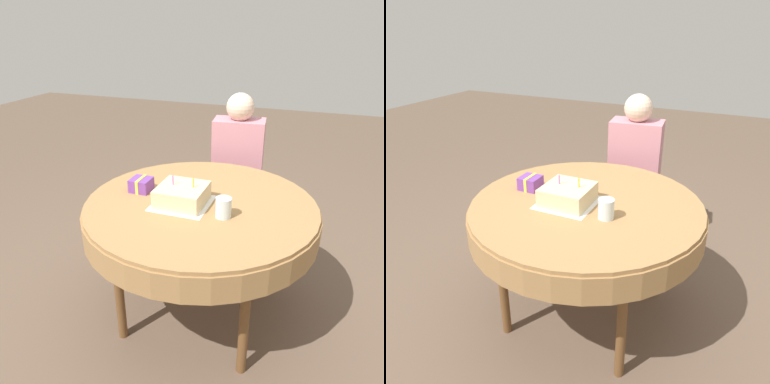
# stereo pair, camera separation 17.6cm
# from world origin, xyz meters

# --- Properties ---
(ground_plane) EXTENTS (12.00, 12.00, 0.00)m
(ground_plane) POSITION_xyz_m (0.00, 0.00, 0.00)
(ground_plane) COLOR brown
(dining_table) EXTENTS (1.28, 1.28, 0.76)m
(dining_table) POSITION_xyz_m (0.00, 0.00, 0.67)
(dining_table) COLOR #9E7547
(dining_table) RESTS_ON ground_plane
(chair) EXTENTS (0.44, 0.44, 0.94)m
(chair) POSITION_xyz_m (-0.02, 0.97, 0.50)
(chair) COLOR brown
(chair) RESTS_ON ground_plane
(person) EXTENTS (0.40, 0.34, 1.19)m
(person) POSITION_xyz_m (-0.00, 0.88, 0.72)
(person) COLOR beige
(person) RESTS_ON ground_plane
(napkin) EXTENTS (0.30, 0.30, 0.00)m
(napkin) POSITION_xyz_m (-0.09, -0.05, 0.76)
(napkin) COLOR white
(napkin) RESTS_ON dining_table
(birthday_cake) EXTENTS (0.25, 0.25, 0.15)m
(birthday_cake) POSITION_xyz_m (-0.09, -0.05, 0.81)
(birthday_cake) COLOR beige
(birthday_cake) RESTS_ON dining_table
(drinking_glass) EXTENTS (0.08, 0.08, 0.10)m
(drinking_glass) POSITION_xyz_m (0.16, -0.12, 0.81)
(drinking_glass) COLOR silver
(drinking_glass) RESTS_ON dining_table
(gift_box) EXTENTS (0.11, 0.12, 0.08)m
(gift_box) POSITION_xyz_m (-0.37, 0.02, 0.80)
(gift_box) COLOR #753D99
(gift_box) RESTS_ON dining_table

